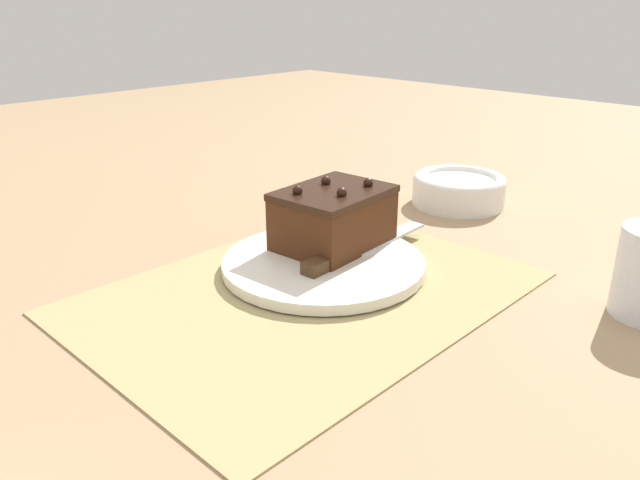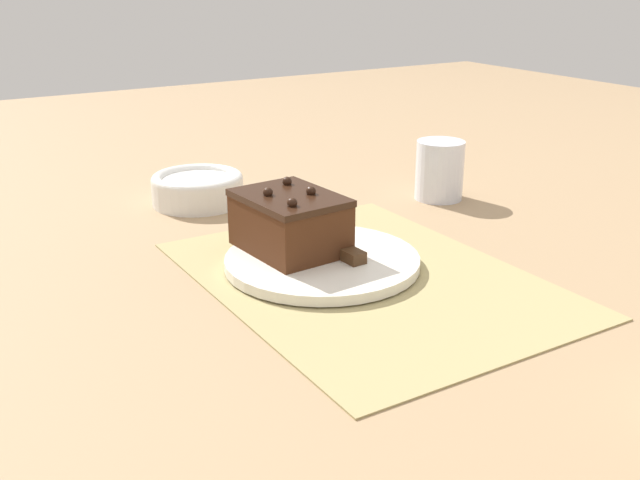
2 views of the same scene
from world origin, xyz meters
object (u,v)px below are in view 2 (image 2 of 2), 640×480
Objects in this scene: drinking_glass at (440,170)px; serving_knife at (325,244)px; cake_plate at (322,261)px; small_bowl at (198,188)px; chocolate_cake at (290,222)px.

serving_knife is at bearing -66.07° from drinking_glass.
small_bowl is at bearing -175.71° from cake_plate.
cake_plate is 1.07× the size of serving_knife.
drinking_glass is (-0.11, 0.32, -0.01)m from chocolate_cake.
drinking_glass reaches higher than serving_knife.
chocolate_cake is at bearing -71.26° from drinking_glass.
cake_plate is at bearing 4.29° from small_bowl.
small_bowl is (-0.32, -0.02, 0.01)m from cake_plate.
serving_knife is (0.02, 0.04, -0.03)m from chocolate_cake.
drinking_glass is (-0.13, 0.28, 0.02)m from serving_knife.
cake_plate is at bearing 28.54° from chocolate_cake.
serving_knife is at bearing 141.74° from cake_plate.
drinking_glass is 0.66× the size of small_bowl.
cake_plate is 2.57× the size of drinking_glass.
drinking_glass is at bearing 20.67° from serving_knife.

